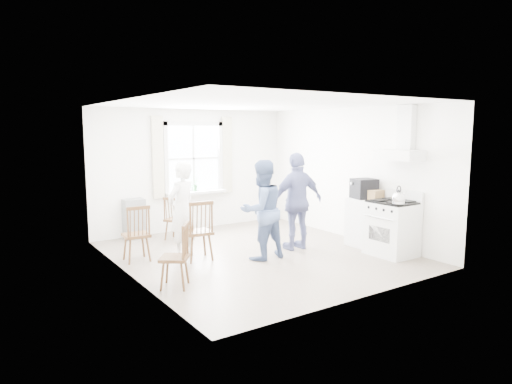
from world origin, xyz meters
The scene contains 17 objects.
room_shell centered at (0.00, 0.00, 1.30)m, with size 4.62×5.12×2.64m.
window_assembly centered at (0.00, 2.45, 1.46)m, with size 1.88×0.24×1.70m.
range_hood centered at (2.07, -1.35, 1.90)m, with size 0.45×0.76×0.94m.
shelf_unit centered at (-1.40, 2.33, 0.40)m, with size 0.40×0.30×0.80m, color gray.
gas_stove centered at (1.91, -1.35, 0.48)m, with size 0.68×0.76×1.12m.
kettle centered at (1.69, -1.63, 1.05)m, with size 0.23×0.23×0.32m.
low_cabinet centered at (1.98, -0.65, 0.45)m, with size 0.50×0.55×0.90m, color silver.
stereo_stack centered at (1.99, -0.60, 1.08)m, with size 0.48×0.45×0.37m.
cardboard_box centered at (2.04, -0.84, 0.99)m, with size 0.28×0.20×0.18m, color #987549.
windsor_chair_a centered at (-1.91, 0.68, 0.58)m, with size 0.42×0.41×0.95m.
windsor_chair_b centered at (-1.03, 0.17, 0.62)m, with size 0.48×0.47×1.02m.
windsor_chair_c centered at (-1.82, -0.83, 0.56)m, with size 0.53×0.53×0.91m.
person_left centered at (-1.16, 0.57, 0.82)m, with size 0.60×0.60×1.64m, color white.
person_mid centered at (-0.10, -0.28, 0.84)m, with size 0.81×0.81×1.68m, color #4A5E8A.
person_right centered at (0.80, -0.12, 0.88)m, with size 1.03×1.03×1.77m, color navy.
potted_plant centered at (-0.02, 2.36, 1.00)m, with size 0.17×0.17×0.30m, color #2E6938.
windsor_chair_d centered at (-0.82, 1.74, 0.53)m, with size 0.50×0.51×0.87m.
Camera 1 is at (-4.36, -6.46, 2.18)m, focal length 32.00 mm.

